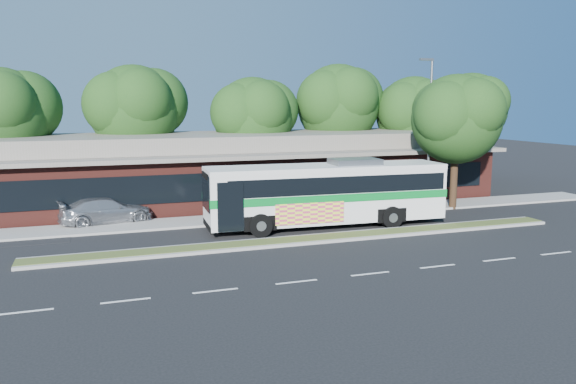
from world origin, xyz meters
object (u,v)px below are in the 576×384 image
object	(u,v)px
lamp_post	(429,129)
transit_bus	(328,189)
sedan	(106,210)
sidewalk_tree	(461,117)

from	to	relation	value
lamp_post	transit_bus	distance (m)	8.83
sedan	sidewalk_tree	world-z (taller)	sidewalk_tree
lamp_post	transit_bus	bearing A→B (deg)	-160.43
transit_bus	lamp_post	bearing A→B (deg)	22.33
lamp_post	sedan	xyz separation A→B (m)	(-18.82, 1.80, -4.19)
transit_bus	sedan	xyz separation A→B (m)	(-10.97, 4.59, -1.26)
transit_bus	sidewalk_tree	bearing A→B (deg)	15.68
lamp_post	sidewalk_tree	size ratio (longest dim) A/B	1.11
lamp_post	sedan	world-z (taller)	lamp_post
lamp_post	sedan	bearing A→B (deg)	174.54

